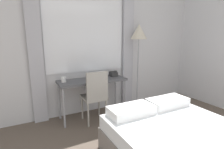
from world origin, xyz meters
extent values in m
cube|color=silver|center=(0.00, 3.34, 1.35)|extent=(5.43, 0.05, 2.70)
cube|color=white|center=(-0.40, 3.30, 1.60)|extent=(1.57, 0.01, 1.50)
cube|color=#B2B2BC|center=(-1.33, 3.26, 1.30)|extent=(0.24, 0.06, 2.60)
cube|color=#B2B2BC|center=(0.52, 3.26, 1.30)|extent=(0.24, 0.06, 2.60)
cube|color=#4C4C51|center=(-0.40, 3.02, 0.72)|extent=(1.27, 0.47, 0.04)
cylinder|color=gray|center=(-1.00, 2.83, 0.35)|extent=(0.04, 0.04, 0.70)
cylinder|color=gray|center=(0.19, 2.83, 0.35)|extent=(0.04, 0.04, 0.70)
cylinder|color=gray|center=(-1.00, 3.21, 0.35)|extent=(0.04, 0.04, 0.70)
cylinder|color=gray|center=(0.19, 3.21, 0.35)|extent=(0.04, 0.04, 0.70)
cube|color=gray|center=(-0.46, 2.84, 0.45)|extent=(0.40, 0.40, 0.05)
cube|color=gray|center=(-0.46, 2.66, 0.72)|extent=(0.38, 0.04, 0.48)
cylinder|color=gray|center=(-0.63, 2.67, 0.21)|extent=(0.03, 0.03, 0.43)
cylinder|color=gray|center=(-0.29, 2.67, 0.21)|extent=(0.03, 0.03, 0.43)
cylinder|color=gray|center=(-0.62, 3.01, 0.21)|extent=(0.03, 0.03, 0.43)
cylinder|color=gray|center=(-0.28, 3.01, 0.21)|extent=(0.03, 0.03, 0.43)
cube|color=silver|center=(0.04, 1.11, 0.39)|extent=(1.45, 1.88, 0.19)
cube|color=white|center=(-0.30, 1.87, 0.55)|extent=(0.62, 0.32, 0.12)
cube|color=white|center=(0.37, 1.87, 0.55)|extent=(0.62, 0.32, 0.12)
cylinder|color=#4C4C51|center=(0.62, 3.00, 0.01)|extent=(0.31, 0.31, 0.03)
cylinder|color=gray|center=(0.62, 3.00, 0.75)|extent=(0.02, 0.02, 1.45)
cone|color=beige|center=(0.62, 3.00, 1.63)|extent=(0.34, 0.34, 0.30)
cube|color=#2D2D2D|center=(0.07, 3.08, 0.78)|extent=(0.13, 0.16, 0.08)
cube|color=#2D2D2D|center=(0.07, 3.08, 0.84)|extent=(0.15, 0.06, 0.02)
cube|color=navy|center=(-0.32, 2.98, 0.75)|extent=(0.31, 0.23, 0.02)
cube|color=white|center=(-0.32, 2.98, 0.76)|extent=(0.29, 0.21, 0.01)
cylinder|color=white|center=(-0.93, 3.05, 0.79)|extent=(0.08, 0.08, 0.09)
camera|label=1|loc=(-1.54, 0.03, 1.52)|focal=28.00mm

